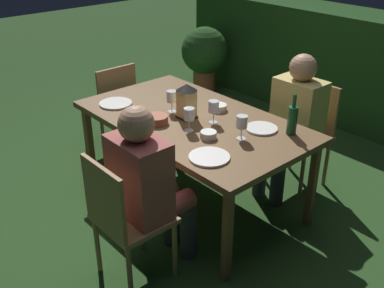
{
  "coord_description": "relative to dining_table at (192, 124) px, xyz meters",
  "views": [
    {
      "loc": [
        2.31,
        -2.04,
        2.1
      ],
      "look_at": [
        0.0,
        0.0,
        0.51
      ],
      "focal_mm": 42.49,
      "sensor_mm": 36.0,
      "label": 1
    }
  ],
  "objects": [
    {
      "name": "ground_plane",
      "position": [
        0.0,
        0.0,
        -0.67
      ],
      "size": [
        16.0,
        16.0,
        0.0
      ],
      "primitive_type": "plane",
      "color": "#26471E"
    },
    {
      "name": "dining_table",
      "position": [
        0.0,
        0.0,
        0.0
      ],
      "size": [
        1.77,
        1.01,
        0.72
      ],
      "color": "brown",
      "rests_on": "ground"
    },
    {
      "name": "chair_side_right_b",
      "position": [
        0.4,
        0.9,
        -0.19
      ],
      "size": [
        0.42,
        0.4,
        0.87
      ],
      "color": "#937047",
      "rests_on": "ground"
    },
    {
      "name": "person_in_mustard",
      "position": [
        0.4,
        0.7,
        -0.04
      ],
      "size": [
        0.38,
        0.47,
        1.15
      ],
      "color": "tan",
      "rests_on": "ground"
    },
    {
      "name": "chair_head_near",
      "position": [
        -1.13,
        0.0,
        -0.19
      ],
      "size": [
        0.4,
        0.42,
        0.87
      ],
      "color": "#937047",
      "rests_on": "ground"
    },
    {
      "name": "chair_side_left_b",
      "position": [
        0.4,
        -0.9,
        -0.19
      ],
      "size": [
        0.42,
        0.4,
        0.87
      ],
      "color": "#937047",
      "rests_on": "ground"
    },
    {
      "name": "person_in_rust",
      "position": [
        0.4,
        -0.7,
        -0.04
      ],
      "size": [
        0.38,
        0.47,
        1.15
      ],
      "color": "#9E4C47",
      "rests_on": "ground"
    },
    {
      "name": "lantern_centerpiece",
      "position": [
        -0.03,
        -0.02,
        0.2
      ],
      "size": [
        0.15,
        0.15,
        0.27
      ],
      "color": "black",
      "rests_on": "dining_table"
    },
    {
      "name": "green_bottle_on_table",
      "position": [
        0.65,
        0.34,
        0.16
      ],
      "size": [
        0.07,
        0.07,
        0.29
      ],
      "color": "#195128",
      "rests_on": "dining_table"
    },
    {
      "name": "wine_glass_a",
      "position": [
        -0.19,
        -0.04,
        0.17
      ],
      "size": [
        0.08,
        0.08,
        0.17
      ],
      "color": "silver",
      "rests_on": "dining_table"
    },
    {
      "name": "wine_glass_b",
      "position": [
        0.15,
        -0.16,
        0.17
      ],
      "size": [
        0.08,
        0.08,
        0.17
      ],
      "color": "silver",
      "rests_on": "dining_table"
    },
    {
      "name": "wine_glass_c",
      "position": [
        0.48,
        0.02,
        0.17
      ],
      "size": [
        0.08,
        0.08,
        0.17
      ],
      "color": "silver",
      "rests_on": "dining_table"
    },
    {
      "name": "wine_glass_d",
      "position": [
        0.16,
        0.06,
        0.17
      ],
      "size": [
        0.08,
        0.08,
        0.17
      ],
      "color": "silver",
      "rests_on": "dining_table"
    },
    {
      "name": "plate_a",
      "position": [
        0.47,
        0.24,
        0.06
      ],
      "size": [
        0.23,
        0.23,
        0.01
      ],
      "primitive_type": "cylinder",
      "color": "white",
      "rests_on": "dining_table"
    },
    {
      "name": "plate_b",
      "position": [
        0.53,
        -0.33,
        0.06
      ],
      "size": [
        0.26,
        0.26,
        0.01
      ],
      "primitive_type": "cylinder",
      "color": "white",
      "rests_on": "dining_table"
    },
    {
      "name": "plate_c",
      "position": [
        -0.6,
        -0.28,
        0.06
      ],
      "size": [
        0.26,
        0.26,
        0.01
      ],
      "primitive_type": "cylinder",
      "color": "silver",
      "rests_on": "dining_table"
    },
    {
      "name": "bowl_olives",
      "position": [
        0.32,
        -0.14,
        0.08
      ],
      "size": [
        0.11,
        0.11,
        0.05
      ],
      "color": "silver",
      "rests_on": "dining_table"
    },
    {
      "name": "bowl_bread",
      "position": [
        -0.1,
        -0.25,
        0.08
      ],
      "size": [
        0.16,
        0.16,
        0.06
      ],
      "color": "#9E5138",
      "rests_on": "dining_table"
    },
    {
      "name": "bowl_salad",
      "position": [
        0.02,
        0.25,
        0.08
      ],
      "size": [
        0.13,
        0.13,
        0.05
      ],
      "color": "silver",
      "rests_on": "dining_table"
    },
    {
      "name": "hedge_backdrop",
      "position": [
        0.0,
        2.4,
        -0.09
      ],
      "size": [
        4.52,
        0.64,
        1.17
      ],
      "primitive_type": "cube",
      "color": "#1E4219",
      "rests_on": "ground"
    },
    {
      "name": "potted_plant_by_hedge",
      "position": [
        -1.72,
        1.73,
        -0.16
      ],
      "size": [
        0.58,
        0.58,
        0.84
      ],
      "color": "#9E5133",
      "rests_on": "ground"
    }
  ]
}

